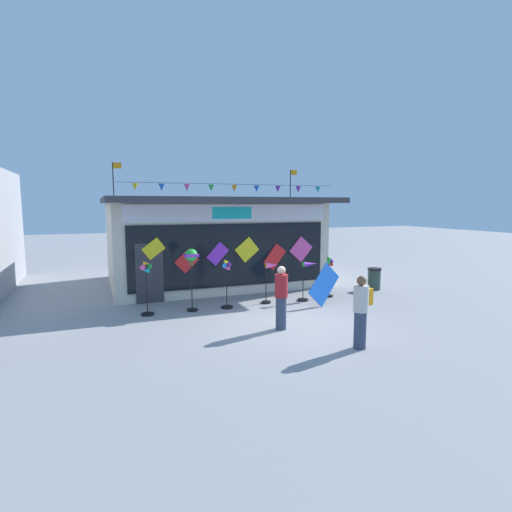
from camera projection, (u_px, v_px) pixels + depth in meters
ground_plane at (289, 323)px, 11.22m from camera, size 80.00×80.00×0.00m
kite_shop_building at (210, 240)px, 17.03m from camera, size 8.42×6.86×4.86m
wind_spinner_far_left at (147, 284)px, 11.90m from camera, size 0.38×0.38×1.64m
wind_spinner_left at (191, 260)px, 12.32m from camera, size 0.40×0.40×1.93m
wind_spinner_center_left at (227, 282)px, 12.73m from camera, size 0.38×0.38×1.56m
wind_spinner_center_right at (270, 275)px, 13.44m from camera, size 0.58×0.32×1.37m
wind_spinner_right at (307, 276)px, 13.81m from camera, size 0.72×0.37×1.34m
wind_spinner_far_right at (330, 272)px, 14.31m from camera, size 0.36×0.31×1.45m
person_near_camera at (281, 297)px, 10.59m from camera, size 0.34×0.34×1.68m
person_mid_plaza at (361, 310)px, 9.16m from camera, size 0.48×0.38×1.68m
trash_bin at (374, 279)px, 15.62m from camera, size 0.52×0.52×0.84m
display_kite_on_ground at (324, 285)px, 13.13m from camera, size 1.37×0.40×1.37m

